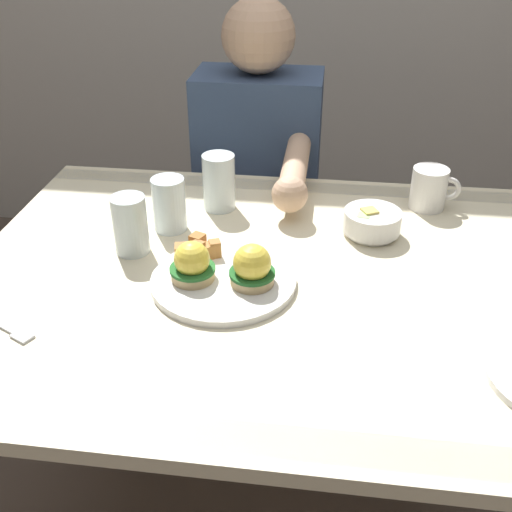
# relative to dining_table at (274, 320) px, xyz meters

# --- Properties ---
(dining_table) EXTENTS (1.20, 0.90, 0.74)m
(dining_table) POSITION_rel_dining_table_xyz_m (0.00, 0.00, 0.00)
(dining_table) COLOR beige
(dining_table) RESTS_ON ground_plane
(eggs_benedict_plate) EXTENTS (0.27, 0.27, 0.09)m
(eggs_benedict_plate) POSITION_rel_dining_table_xyz_m (-0.09, -0.04, 0.13)
(eggs_benedict_plate) COLOR white
(eggs_benedict_plate) RESTS_ON dining_table
(fruit_bowl) EXTENTS (0.12, 0.12, 0.06)m
(fruit_bowl) POSITION_rel_dining_table_xyz_m (0.18, 0.18, 0.14)
(fruit_bowl) COLOR white
(fruit_bowl) RESTS_ON dining_table
(coffee_mug) EXTENTS (0.11, 0.08, 0.09)m
(coffee_mug) POSITION_rel_dining_table_xyz_m (0.32, 0.33, 0.16)
(coffee_mug) COLOR white
(coffee_mug) RESTS_ON dining_table
(fork) EXTENTS (0.15, 0.09, 0.00)m
(fork) POSITION_rel_dining_table_xyz_m (-0.44, -0.22, 0.11)
(fork) COLOR silver
(fork) RESTS_ON dining_table
(water_glass_near) EXTENTS (0.07, 0.07, 0.13)m
(water_glass_near) POSITION_rel_dining_table_xyz_m (-0.16, 0.26, 0.16)
(water_glass_near) COLOR silver
(water_glass_near) RESTS_ON dining_table
(water_glass_far) EXTENTS (0.07, 0.07, 0.12)m
(water_glass_far) POSITION_rel_dining_table_xyz_m (-0.24, 0.15, 0.16)
(water_glass_far) COLOR silver
(water_glass_far) RESTS_ON dining_table
(water_glass_extra) EXTENTS (0.07, 0.07, 0.12)m
(water_glass_extra) POSITION_rel_dining_table_xyz_m (-0.29, 0.05, 0.16)
(water_glass_extra) COLOR silver
(water_glass_extra) RESTS_ON dining_table
(diner_person) EXTENTS (0.34, 0.54, 1.14)m
(diner_person) POSITION_rel_dining_table_xyz_m (-0.11, 0.60, 0.02)
(diner_person) COLOR #33333D
(diner_person) RESTS_ON ground_plane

